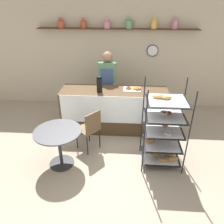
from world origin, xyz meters
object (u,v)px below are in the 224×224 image
at_px(coffee_carafe, 99,84).
at_px(donut_tray_counter, 133,89).
at_px(pastry_rack, 163,132).
at_px(person_worker, 108,83).
at_px(cafe_chair, 90,127).
at_px(cafe_table, 59,139).

distance_m(coffee_carafe, donut_tray_counter, 0.75).
distance_m(pastry_rack, person_worker, 1.97).
relative_size(pastry_rack, coffee_carafe, 4.50).
xyz_separation_m(person_worker, cafe_chair, (-0.23, -1.34, -0.38)).
bearing_deg(cafe_chair, cafe_table, -7.29).
bearing_deg(person_worker, pastry_rack, -55.52).
height_order(person_worker, donut_tray_counter, person_worker).
bearing_deg(person_worker, cafe_table, -111.72).
distance_m(pastry_rack, cafe_chair, 1.36).
relative_size(cafe_chair, coffee_carafe, 2.52).
height_order(cafe_table, donut_tray_counter, donut_tray_counter).
height_order(pastry_rack, cafe_table, pastry_rack).
height_order(cafe_table, coffee_carafe, coffee_carafe).
bearing_deg(person_worker, coffee_carafe, -100.89).
distance_m(cafe_chair, coffee_carafe, 0.94).
bearing_deg(donut_tray_counter, person_worker, 143.54).
bearing_deg(donut_tray_counter, cafe_table, -134.09).
distance_m(cafe_table, donut_tray_counter, 1.93).
height_order(person_worker, cafe_table, person_worker).
relative_size(pastry_rack, person_worker, 0.94).
bearing_deg(cafe_chair, person_worker, -149.56).
bearing_deg(donut_tray_counter, pastry_rack, -66.51).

